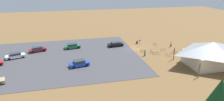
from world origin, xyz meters
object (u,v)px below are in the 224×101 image
Objects in this scene: bike_pavilion at (212,52)px; visitor_at_bikes at (171,44)px; bicycle_red_edge_north at (156,53)px; bicycle_purple_yard_center at (151,52)px; car_black_front_row at (116,44)px; pine_west at (220,91)px; car_green_second_row at (72,46)px; bicycle_yellow_back_row at (168,55)px; car_white_aisle_side at (15,56)px; car_maroon_back_corner at (38,49)px; car_blue_mid_lot at (79,63)px; bicycle_orange_trailside at (155,45)px; bicycle_green_yard_left at (143,51)px; trash_bin at (137,42)px; bicycle_silver_by_bin at (174,52)px; visitor_by_pavilion at (145,52)px; lot_sign at (140,42)px; bicycle_white_lone_east at (163,50)px.

visitor_at_bikes is (2.14, -14.25, -2.25)m from bike_pavilion.
bicycle_red_edge_north is 0.93× the size of visitor_at_bikes.
bicycle_purple_yard_center is 0.38× the size of car_black_front_row.
car_green_second_row is (18.49, -35.33, -3.28)m from pine_west.
bike_pavilion is 10.28m from bicycle_yellow_back_row.
car_green_second_row reaches higher than car_white_aisle_side.
car_blue_mid_lot is at bearing 129.35° from car_maroon_back_corner.
bicycle_green_yard_left is at bearing 37.52° from bicycle_orange_trailside.
trash_bin is 0.20× the size of car_green_second_row.
car_white_aisle_side is at bearing -29.81° from car_blue_mid_lot.
bicycle_green_yard_left is 8.28m from bicycle_silver_by_bin.
pine_west is 3.44× the size of bicycle_purple_yard_center.
car_maroon_back_corner is 28.76m from visitor_by_pavilion.
lot_sign reaches higher than car_white_aisle_side.
bicycle_red_edge_north is 3.24m from visitor_by_pavilion.
bicycle_orange_trailside is 1.01× the size of visitor_at_bikes.
bicycle_purple_yard_center is at bearing -18.50° from bicycle_silver_by_bin.
bike_pavilion is at bearing 119.13° from trash_bin.
bicycle_yellow_back_row is at bearing 139.44° from bicycle_green_yard_left.
pine_west is 1.30× the size of car_maroon_back_corner.
trash_bin is 9.10m from bicycle_white_lone_east.
bicycle_orange_trailside is 0.97× the size of bicycle_purple_yard_center.
visitor_by_pavilion reaches higher than bicycle_yellow_back_row.
bicycle_yellow_back_row is (6.62, -7.37, -2.76)m from bike_pavilion.
bicycle_green_yard_left is at bearing -100.02° from visitor_by_pavilion.
visitor_by_pavilion reaches higher than bicycle_white_lone_east.
car_maroon_back_corner is 1.02× the size of car_green_second_row.
bicycle_orange_trailside is 0.95× the size of visitor_by_pavilion.
car_white_aisle_side is (32.45, -2.89, 0.39)m from bicycle_green_yard_left.
bicycle_purple_yard_center is at bearing 25.08° from visitor_at_bikes.
bicycle_white_lone_east is at bearing 35.79° from visitor_at_bikes.
bicycle_orange_trailside is at bearing -142.48° from bicycle_green_yard_left.
car_maroon_back_corner is at bearing -4.42° from lot_sign.
trash_bin is 0.20× the size of car_black_front_row.
pine_west is 1.33× the size of car_green_second_row.
trash_bin is at bearing -70.91° from bicycle_yellow_back_row.
lot_sign reaches higher than bicycle_silver_by_bin.
bike_pavilion is at bearing 168.22° from car_blue_mid_lot.
car_black_front_row is (13.62, -9.47, 0.33)m from bicycle_silver_by_bin.
bicycle_silver_by_bin is 2.83m from bicycle_yellow_back_row.
car_white_aisle_side is (33.25, 1.64, -0.66)m from lot_sign.
car_maroon_back_corner is (21.68, -0.34, 0.02)m from car_black_front_row.
bicycle_yellow_back_row reaches higher than bicycle_white_lone_east.
car_maroon_back_corner is (33.23, -2.42, 0.38)m from bicycle_orange_trailside.
visitor_by_pavilion is (2.53, 1.73, 0.56)m from bicycle_purple_yard_center.
trash_bin is 0.57× the size of bicycle_red_edge_north.
bicycle_green_yard_left is 6.87m from bicycle_yellow_back_row.
bicycle_red_edge_north is 31.73m from car_maroon_back_corner.
bike_pavilion reaches higher than car_white_aisle_side.
bicycle_green_yard_left is at bearing 166.31° from car_maroon_back_corner.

